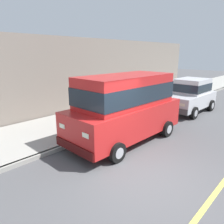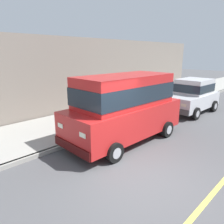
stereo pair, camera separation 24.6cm
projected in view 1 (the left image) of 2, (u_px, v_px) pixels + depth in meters
name	position (u px, v px, depth m)	size (l,w,h in m)	color
ground_plane	(147.00, 177.00, 5.85)	(80.00, 80.00, 0.00)	#4C4C4F
curb	(75.00, 143.00, 7.94)	(0.16, 64.00, 0.14)	gray
sidewalk	(49.00, 131.00, 9.12)	(3.60, 64.00, 0.14)	#99968E
lane_centre_line	(207.00, 204.00, 4.79)	(0.12, 57.60, 0.01)	#E0D64C
car_red_van	(126.00, 105.00, 7.98)	(2.20, 4.93, 2.52)	red
car_silver_hatchback	(190.00, 95.00, 12.21)	(2.02, 3.84, 1.88)	#BCBCC1
dog_black	(96.00, 112.00, 10.79)	(0.72, 0.37, 0.49)	black
building_facade	(101.00, 73.00, 13.63)	(0.50, 20.00, 4.12)	slate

